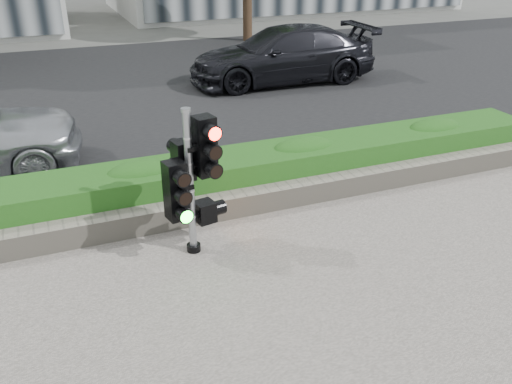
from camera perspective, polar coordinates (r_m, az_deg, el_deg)
ground at (r=6.83m, az=3.01°, el=-9.57°), size 120.00×120.00×0.00m
road at (r=15.72m, az=-12.65°, el=10.68°), size 60.00×13.00×0.02m
curb at (r=9.37m, az=-5.05°, el=1.17°), size 60.00×0.25×0.12m
stone_wall at (r=8.23m, az=-2.48°, el=-1.30°), size 12.00×0.32×0.34m
hedge at (r=8.71m, az=-3.95°, el=1.50°), size 12.00×1.00×0.68m
traffic_signal at (r=6.97m, az=-6.92°, el=1.79°), size 0.72×0.58×2.00m
car_dark at (r=15.79m, az=2.78°, el=14.24°), size 5.36×2.32×1.54m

